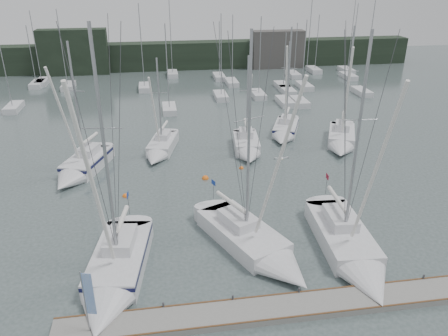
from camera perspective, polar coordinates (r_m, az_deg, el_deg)
The scene contains 19 objects.
ground at distance 30.14m, azimuth 3.61°, elevation -11.88°, with size 160.00×160.00×0.00m, color #414F4D.
dock at distance 26.29m, azimuth 6.04°, elevation -17.93°, with size 24.00×2.00×0.40m, color slate.
far_treeline at distance 87.12m, azimuth -5.24°, elevation 14.44°, with size 90.00×4.00×5.00m, color black.
far_building_left at distance 85.94m, azimuth -19.01°, elevation 14.13°, with size 12.00×3.00×8.00m, color black.
far_building_right at distance 88.01m, azimuth 7.03°, elevation 15.13°, with size 10.00×3.00×7.00m, color #43403E.
mast_forest at distance 71.50m, azimuth -0.92°, elevation 10.61°, with size 60.19×25.88×14.34m.
sailboat_near_left at distance 28.35m, azimuth -14.21°, elevation -13.74°, with size 4.68×10.81×16.63m.
sailboat_near_center at distance 30.11m, azimuth 4.96°, elevation -10.63°, with size 7.26×10.88×15.96m.
sailboat_near_right at distance 30.77m, azimuth 16.48°, elevation -10.76°, with size 3.94×11.59×15.92m.
sailboat_mid_a at distance 43.35m, azimuth -18.31°, elevation -0.08°, with size 5.49×8.97×13.12m.
sailboat_mid_b at distance 46.34m, azimuth -8.39°, elevation 2.39°, with size 4.25×8.26×10.61m.
sailboat_mid_c at distance 46.03m, azimuth 3.07°, elevation 2.57°, with size 3.39×7.50×10.88m.
sailboat_mid_d at distance 51.28m, azimuth 7.90°, elevation 4.73°, with size 5.26×7.93×12.99m.
sailboat_mid_e at distance 49.50m, azimuth 15.06°, elevation 3.38°, with size 5.92×8.95×13.51m.
buoy_a at distance 40.78m, azimuth -2.45°, elevation -1.40°, with size 0.64×0.64×0.64m, color orange.
buoy_b at distance 42.85m, azimuth 2.28°, elevation -0.05°, with size 0.44×0.44×0.44m, color orange.
buoy_c at distance 38.61m, azimuth -12.74°, elevation -3.63°, with size 0.52×0.52×0.52m, color orange.
dock_banner at distance 24.17m, azimuth -17.38°, elevation -15.79°, with size 0.58×0.19×3.89m.
seagull at distance 30.53m, azimuth 7.50°, elevation 1.29°, with size 0.98×0.43×0.20m.
Camera 1 is at (-5.56, -23.56, 17.97)m, focal length 35.00 mm.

